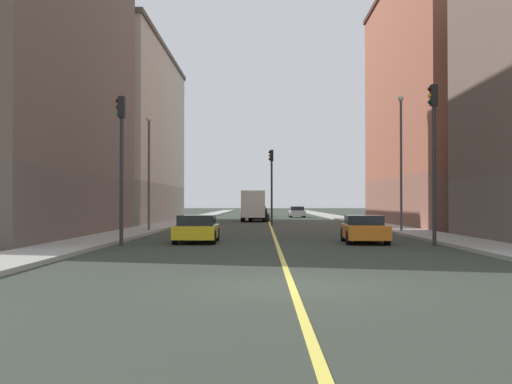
{
  "coord_description": "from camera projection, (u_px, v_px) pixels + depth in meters",
  "views": [
    {
      "loc": [
        -0.65,
        -13.77,
        1.82
      ],
      "look_at": [
        -1.05,
        26.27,
        2.51
      ],
      "focal_mm": 44.22,
      "sensor_mm": 36.0,
      "label": 1
    }
  ],
  "objects": [
    {
      "name": "lane_center_stripe",
      "position": [
        269.0,
        221.0,
        62.72
      ],
      "size": [
        0.16,
        154.0,
        0.01
      ],
      "primitive_type": "cube",
      "color": "#E5D14C",
      "rests_on": "ground"
    },
    {
      "name": "car_white",
      "position": [
        254.0,
        213.0,
        75.29
      ],
      "size": [
        1.98,
        4.08,
        1.22
      ],
      "color": "white",
      "rests_on": "ground"
    },
    {
      "name": "ground_plane",
      "position": [
        292.0,
        286.0,
        13.73
      ],
      "size": [
        400.0,
        400.0,
        0.0
      ],
      "primitive_type": "plane",
      "color": "#2F352D",
      "rests_on": "ground"
    },
    {
      "name": "sidewalk_right",
      "position": [
        185.0,
        220.0,
        62.81
      ],
      "size": [
        2.57,
        168.0,
        0.15
      ],
      "primitive_type": "cube",
      "color": "#9E9B93",
      "rests_on": "ground"
    },
    {
      "name": "traffic_light_left_near",
      "position": [
        434.0,
        143.0,
        26.78
      ],
      "size": [
        0.4,
        0.32,
        6.85
      ],
      "color": "#2D2D2D",
      "rests_on": "ground"
    },
    {
      "name": "building_left_mid",
      "position": [
        442.0,
        100.0,
        50.34
      ],
      "size": [
        8.51,
        25.32,
        20.06
      ],
      "color": "brown",
      "rests_on": "ground"
    },
    {
      "name": "car_black",
      "position": [
        259.0,
        215.0,
        61.89
      ],
      "size": [
        2.07,
        4.59,
        1.29
      ],
      "color": "black",
      "rests_on": "ground"
    },
    {
      "name": "car_yellow",
      "position": [
        197.0,
        229.0,
        28.83
      ],
      "size": [
        1.94,
        3.99,
        1.26
      ],
      "color": "gold",
      "rests_on": "ground"
    },
    {
      "name": "street_lamp_left_near",
      "position": [
        401.0,
        150.0,
        37.67
      ],
      "size": [
        0.36,
        0.36,
        8.13
      ],
      "color": "#4C4C51",
      "rests_on": "ground"
    },
    {
      "name": "box_truck",
      "position": [
        253.0,
        205.0,
        61.61
      ],
      "size": [
        2.33,
        7.64,
        2.96
      ],
      "color": "maroon",
      "rests_on": "ground"
    },
    {
      "name": "sidewalk_left",
      "position": [
        353.0,
        220.0,
        62.64
      ],
      "size": [
        2.57,
        168.0,
        0.15
      ],
      "primitive_type": "cube",
      "color": "#9E9B93",
      "rests_on": "ground"
    },
    {
      "name": "traffic_light_right_near",
      "position": [
        121.0,
        150.0,
        26.91
      ],
      "size": [
        0.4,
        0.32,
        6.37
      ],
      "color": "#2D2D2D",
      "rests_on": "ground"
    },
    {
      "name": "building_right_corner",
      "position": [
        17.0,
        25.0,
        33.61
      ],
      "size": [
        8.51,
        21.84,
        22.67
      ],
      "color": "brown",
      "rests_on": "ground"
    },
    {
      "name": "building_right_midblock",
      "position": [
        124.0,
        136.0,
        59.54
      ],
      "size": [
        8.51,
        26.24,
        16.33
      ],
      "color": "#9D9688",
      "rests_on": "ground"
    },
    {
      "name": "car_silver",
      "position": [
        297.0,
        212.0,
        78.74
      ],
      "size": [
        1.99,
        3.97,
        1.36
      ],
      "color": "silver",
      "rests_on": "ground"
    },
    {
      "name": "car_orange",
      "position": [
        364.0,
        229.0,
        28.69
      ],
      "size": [
        2.0,
        4.37,
        1.25
      ],
      "color": "orange",
      "rests_on": "ground"
    },
    {
      "name": "traffic_light_median_far",
      "position": [
        271.0,
        177.0,
        50.73
      ],
      "size": [
        0.4,
        0.32,
        6.09
      ],
      "color": "#2D2D2D",
      "rests_on": "ground"
    },
    {
      "name": "car_blue",
      "position": [
        259.0,
        212.0,
        81.41
      ],
      "size": [
        2.03,
        4.27,
        1.41
      ],
      "color": "#23389E",
      "rests_on": "ground"
    },
    {
      "name": "street_lamp_right_near",
      "position": [
        149.0,
        161.0,
        38.95
      ],
      "size": [
        0.36,
        0.36,
        7.04
      ],
      "color": "#4C4C51",
      "rests_on": "ground"
    }
  ]
}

